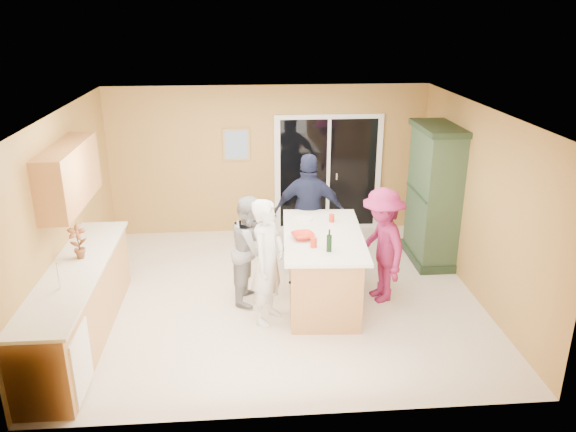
{
  "coord_description": "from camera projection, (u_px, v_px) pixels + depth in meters",
  "views": [
    {
      "loc": [
        -0.42,
        -7.02,
        3.81
      ],
      "look_at": [
        0.15,
        0.1,
        1.15
      ],
      "focal_mm": 35.0,
      "sensor_mm": 36.0,
      "label": 1
    }
  ],
  "objects": [
    {
      "name": "ceiling",
      "position": [
        277.0,
        111.0,
        7.01
      ],
      "size": [
        5.5,
        5.0,
        0.1
      ],
      "primitive_type": "cube",
      "color": "silver",
      "rests_on": "wall_back"
    },
    {
      "name": "white_plate",
      "position": [
        304.0,
        219.0,
        7.91
      ],
      "size": [
        0.31,
        0.31,
        0.02
      ],
      "primitive_type": "cylinder",
      "rotation": [
        0.0,
        0.0,
        -0.31
      ],
      "color": "silver",
      "rests_on": "kitchen_island"
    },
    {
      "name": "woman_grey",
      "position": [
        252.0,
        249.0,
        7.57
      ],
      "size": [
        0.72,
        0.84,
        1.5
      ],
      "primitive_type": "imported",
      "rotation": [
        0.0,
        0.0,
        1.33
      ],
      "color": "#959698",
      "rests_on": "floor"
    },
    {
      "name": "tulip_vase",
      "position": [
        78.0,
        242.0,
        6.76
      ],
      "size": [
        0.25,
        0.18,
        0.44
      ],
      "primitive_type": "imported",
      "rotation": [
        0.0,
        0.0,
        0.12
      ],
      "color": "red",
      "rests_on": "left_cabinet_run"
    },
    {
      "name": "framed_picture",
      "position": [
        236.0,
        145.0,
        9.63
      ],
      "size": [
        0.46,
        0.04,
        0.56
      ],
      "color": "#A48252",
      "rests_on": "wall_back"
    },
    {
      "name": "tumbler_near",
      "position": [
        332.0,
        218.0,
        7.8
      ],
      "size": [
        0.1,
        0.1,
        0.11
      ],
      "primitive_type": "cylinder",
      "rotation": [
        0.0,
        0.0,
        0.38
      ],
      "color": "red",
      "rests_on": "kitchen_island"
    },
    {
      "name": "serving_bowl",
      "position": [
        303.0,
        236.0,
        7.24
      ],
      "size": [
        0.36,
        0.36,
        0.07
      ],
      "primitive_type": "imported",
      "rotation": [
        0.0,
        0.0,
        0.26
      ],
      "color": "red",
      "rests_on": "kitchen_island"
    },
    {
      "name": "wine_bottle",
      "position": [
        329.0,
        243.0,
        6.83
      ],
      "size": [
        0.07,
        0.07,
        0.29
      ],
      "rotation": [
        0.0,
        0.0,
        -0.43
      ],
      "color": "black",
      "rests_on": "kitchen_island"
    },
    {
      "name": "wall_left",
      "position": [
        66.0,
        214.0,
        7.26
      ],
      "size": [
        0.1,
        5.0,
        2.6
      ],
      "primitive_type": "cube",
      "color": "tan",
      "rests_on": "ground"
    },
    {
      "name": "green_hutch",
      "position": [
        434.0,
        197.0,
        8.68
      ],
      "size": [
        0.63,
        1.19,
        2.18
      ],
      "color": "#1E311E",
      "rests_on": "floor"
    },
    {
      "name": "woman_navy",
      "position": [
        309.0,
        213.0,
        8.42
      ],
      "size": [
        1.12,
        0.6,
        1.82
      ],
      "primitive_type": "imported",
      "rotation": [
        0.0,
        0.0,
        2.99
      ],
      "color": "#191C37",
      "rests_on": "floor"
    },
    {
      "name": "kitchen_island",
      "position": [
        322.0,
        270.0,
        7.58
      ],
      "size": [
        1.16,
        1.98,
        1.01
      ],
      "rotation": [
        0.0,
        0.0,
        -0.06
      ],
      "color": "#BE874A",
      "rests_on": "floor"
    },
    {
      "name": "wall_front",
      "position": [
        294.0,
        300.0,
        5.13
      ],
      "size": [
        5.5,
        0.1,
        2.6
      ],
      "primitive_type": "cube",
      "color": "tan",
      "rests_on": "ground"
    },
    {
      "name": "sliding_door",
      "position": [
        328.0,
        174.0,
        9.93
      ],
      "size": [
        1.9,
        0.07,
        2.1
      ],
      "color": "white",
      "rests_on": "floor"
    },
    {
      "name": "upper_cabinets",
      "position": [
        69.0,
        175.0,
        6.88
      ],
      "size": [
        0.35,
        1.6,
        0.75
      ],
      "primitive_type": "cube",
      "color": "#BE874A",
      "rests_on": "wall_left"
    },
    {
      "name": "left_cabinet_run",
      "position": [
        76.0,
        311.0,
        6.59
      ],
      "size": [
        0.65,
        3.05,
        1.24
      ],
      "color": "#BE874A",
      "rests_on": "floor"
    },
    {
      "name": "tumbler_far",
      "position": [
        314.0,
        243.0,
        6.97
      ],
      "size": [
        0.1,
        0.1,
        0.12
      ],
      "primitive_type": "cylinder",
      "rotation": [
        0.0,
        0.0,
        0.19
      ],
      "color": "red",
      "rests_on": "kitchen_island"
    },
    {
      "name": "woman_magenta",
      "position": [
        382.0,
        245.0,
        7.56
      ],
      "size": [
        0.79,
        1.13,
        1.6
      ],
      "primitive_type": "imported",
      "rotation": [
        0.0,
        0.0,
        -1.36
      ],
      "color": "maroon",
      "rests_on": "floor"
    },
    {
      "name": "floor",
      "position": [
        278.0,
        295.0,
        7.91
      ],
      "size": [
        5.5,
        5.5,
        0.0
      ],
      "primitive_type": "plane",
      "color": "beige",
      "rests_on": "ground"
    },
    {
      "name": "wall_right",
      "position": [
        478.0,
        203.0,
        7.67
      ],
      "size": [
        0.1,
        5.0,
        2.6
      ],
      "primitive_type": "cube",
      "color": "tan",
      "rests_on": "ground"
    },
    {
      "name": "wall_back",
      "position": [
        269.0,
        161.0,
        9.8
      ],
      "size": [
        5.5,
        0.1,
        2.6
      ],
      "primitive_type": "cube",
      "color": "tan",
      "rests_on": "ground"
    },
    {
      "name": "woman_white",
      "position": [
        268.0,
        262.0,
        7.02
      ],
      "size": [
        0.63,
        0.72,
        1.64
      ],
      "primitive_type": "imported",
      "rotation": [
        0.0,
        0.0,
        1.07
      ],
      "color": "silver",
      "rests_on": "floor"
    }
  ]
}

